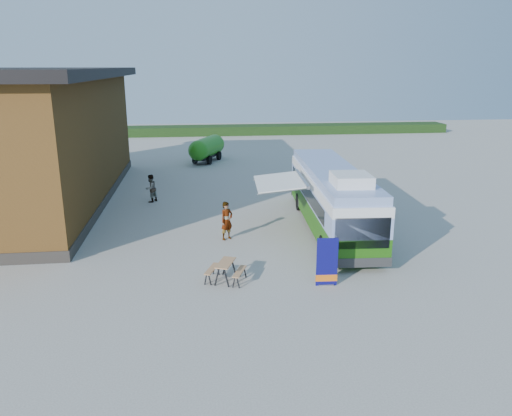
{
  "coord_description": "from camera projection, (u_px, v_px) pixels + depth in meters",
  "views": [
    {
      "loc": [
        -1.22,
        -19.46,
        7.63
      ],
      "look_at": [
        1.34,
        2.17,
        1.4
      ],
      "focal_mm": 35.0,
      "sensor_mm": 36.0,
      "label": 1
    }
  ],
  "objects": [
    {
      "name": "awning",
      "position": [
        283.0,
        178.0,
        23.5
      ],
      "size": [
        2.49,
        3.8,
        0.48
      ],
      "rotation": [
        0.0,
        0.0,
        -0.06
      ],
      "color": "white",
      "rests_on": "ground"
    },
    {
      "name": "person_a",
      "position": [
        227.0,
        221.0,
        22.54
      ],
      "size": [
        0.77,
        0.72,
        1.76
      ],
      "primitive_type": "imported",
      "rotation": [
        0.0,
        0.0,
        0.63
      ],
      "color": "#999999",
      "rests_on": "ground"
    },
    {
      "name": "banner",
      "position": [
        327.0,
        266.0,
        17.78
      ],
      "size": [
        0.79,
        0.21,
        1.81
      ],
      "rotation": [
        0.0,
        0.0,
        -0.06
      ],
      "color": "#0D0C5E",
      "rests_on": "ground"
    },
    {
      "name": "hedge",
      "position": [
        277.0,
        129.0,
        57.86
      ],
      "size": [
        40.0,
        3.0,
        1.0
      ],
      "primitive_type": "cube",
      "color": "#264419",
      "rests_on": "ground"
    },
    {
      "name": "person_b",
      "position": [
        151.0,
        188.0,
        28.79
      ],
      "size": [
        0.96,
        0.99,
        1.61
      ],
      "primitive_type": "imported",
      "rotation": [
        0.0,
        0.0,
        -2.21
      ],
      "color": "#999999",
      "rests_on": "ground"
    },
    {
      "name": "bus",
      "position": [
        332.0,
        196.0,
        23.79
      ],
      "size": [
        3.0,
        11.35,
        3.45
      ],
      "rotation": [
        0.0,
        0.0,
        -0.06
      ],
      "color": "#2F7112",
      "rests_on": "ground"
    },
    {
      "name": "slurry_tanker",
      "position": [
        207.0,
        148.0,
        40.82
      ],
      "size": [
        3.03,
        5.08,
        2.01
      ],
      "rotation": [
        0.0,
        0.0,
        -0.41
      ],
      "color": "#268418",
      "rests_on": "ground"
    },
    {
      "name": "picnic_table",
      "position": [
        226.0,
        267.0,
        18.19
      ],
      "size": [
        1.62,
        1.53,
        0.74
      ],
      "rotation": [
        0.0,
        0.0,
        -0.36
      ],
      "color": "tan",
      "rests_on": "ground"
    },
    {
      "name": "barn",
      "position": [
        32.0,
        140.0,
        28.19
      ],
      "size": [
        9.6,
        21.2,
        7.5
      ],
      "color": "brown",
      "rests_on": "ground"
    },
    {
      "name": "ground",
      "position": [
        230.0,
        255.0,
        20.82
      ],
      "size": [
        100.0,
        100.0,
        0.0
      ],
      "primitive_type": "plane",
      "color": "#BCB7AD",
      "rests_on": "ground"
    }
  ]
}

